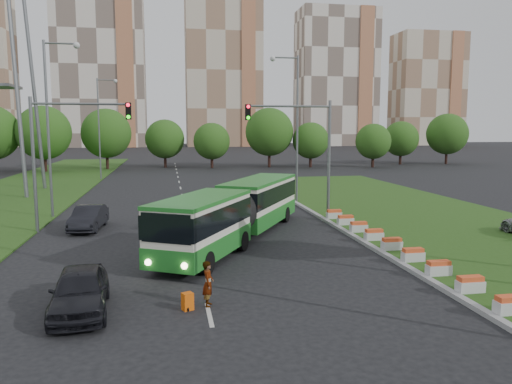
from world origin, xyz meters
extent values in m
plane|color=black|center=(0.00, 0.00, 0.00)|extent=(360.00, 360.00, 0.00)
cube|color=#274C15|center=(13.00, 8.00, 0.07)|extent=(14.00, 60.00, 0.15)
cube|color=gray|center=(6.05, 8.00, 0.09)|extent=(0.30, 60.00, 0.18)
cube|color=#274C15|center=(-18.00, 25.00, 0.05)|extent=(12.00, 110.00, 0.10)
cylinder|color=slate|center=(6.40, 10.00, 4.00)|extent=(0.20, 0.20, 8.00)
cylinder|color=slate|center=(3.65, 10.00, 7.60)|extent=(5.50, 0.14, 0.14)
cube|color=black|center=(0.90, 10.00, 7.20)|extent=(0.32, 0.32, 1.00)
cylinder|color=slate|center=(-12.00, 9.00, 4.00)|extent=(0.20, 0.20, 8.00)
cylinder|color=slate|center=(-9.25, 9.00, 7.60)|extent=(5.50, 0.14, 0.14)
cube|color=black|center=(-6.50, 9.00, 7.20)|extent=(0.32, 0.32, 1.00)
cube|color=beige|center=(-25.00, 150.00, 26.00)|extent=(28.00, 15.00, 52.00)
cube|color=beige|center=(15.00, 150.00, 25.00)|extent=(25.00, 15.00, 50.00)
cube|color=beige|center=(55.00, 150.00, 23.50)|extent=(27.00, 15.00, 47.00)
cube|color=beige|center=(90.00, 150.00, 20.00)|extent=(24.00, 14.00, 40.00)
cube|color=silver|center=(-0.89, 0.35, 1.70)|extent=(2.42, 6.69, 2.62)
cube|color=silver|center=(-0.89, 8.93, 1.70)|extent=(2.42, 8.14, 2.62)
cylinder|color=black|center=(-0.89, 4.28, 1.65)|extent=(2.42, 1.21, 2.42)
cube|color=#207224|center=(-0.89, 0.35, 0.82)|extent=(2.50, 6.73, 0.92)
cube|color=#207224|center=(-0.89, 8.93, 0.82)|extent=(2.50, 8.19, 0.92)
cube|color=black|center=(-0.89, 0.35, 2.13)|extent=(2.50, 6.73, 1.02)
cube|color=black|center=(-0.89, 8.93, 2.13)|extent=(2.50, 8.19, 1.02)
imported|color=black|center=(-7.27, -5.03, 0.77)|extent=(2.16, 4.64, 1.54)
imported|color=black|center=(-9.11, 9.40, 0.73)|extent=(1.96, 4.57, 1.46)
imported|color=gray|center=(-2.96, -5.16, 0.81)|extent=(0.48, 0.65, 1.61)
cube|color=#E75A0C|center=(-3.69, -5.43, 0.30)|extent=(0.35, 0.30, 0.61)
cylinder|color=black|center=(-3.69, -5.58, 0.07)|extent=(0.04, 0.14, 0.14)
camera|label=1|loc=(-4.26, -22.02, 6.20)|focal=35.00mm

